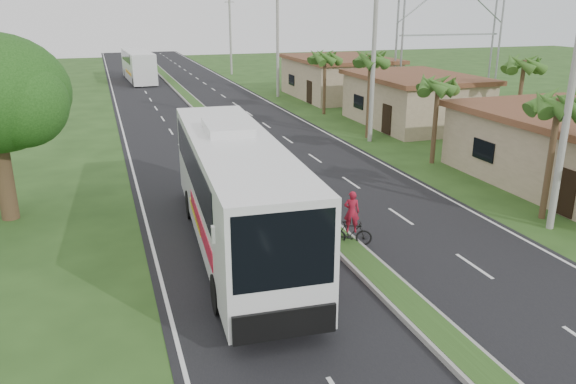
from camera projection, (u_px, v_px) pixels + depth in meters
name	position (u px, v px, depth m)	size (l,w,h in m)	color
ground	(381.00, 282.00, 17.98)	(180.00, 180.00, 0.00)	#264519
road_asphalt	(236.00, 144.00, 35.98)	(14.00, 160.00, 0.02)	black
median_strip	(236.00, 142.00, 35.95)	(1.20, 160.00, 0.18)	gray
lane_edge_left	(128.00, 152.00, 33.97)	(0.12, 160.00, 0.01)	silver
lane_edge_right	(332.00, 137.00, 38.00)	(0.12, 160.00, 0.01)	silver
shop_mid	(414.00, 99.00, 41.41)	(7.60, 10.60, 3.67)	#9D886A
shop_far	(338.00, 77.00, 53.99)	(8.60, 11.60, 3.82)	#9D886A
palm_verge_a	(559.00, 105.00, 21.90)	(2.40, 2.40, 5.45)	#473321
palm_verge_b	(438.00, 85.00, 30.24)	(2.40, 2.40, 5.05)	#473321
palm_verge_c	(371.00, 60.00, 36.12)	(2.40, 2.40, 5.85)	#473321
palm_verge_d	(325.00, 57.00, 44.55)	(2.40, 2.40, 5.25)	#473321
palm_behind_shop	(524.00, 64.00, 35.20)	(2.40, 2.40, 5.65)	#473321
utility_pole_a	(572.00, 84.00, 20.55)	(1.60, 0.28, 11.00)	gray
utility_pole_b	(374.00, 43.00, 34.77)	(3.20, 0.28, 12.00)	gray
utility_pole_c	(278.00, 37.00, 52.96)	(1.60, 0.28, 11.00)	gray
utility_pole_d	(230.00, 31.00, 71.04)	(1.60, 0.28, 10.50)	gray
billboard_lattice	(451.00, 25.00, 49.46)	(10.18, 1.18, 12.07)	gray
coach_bus_main	(235.00, 185.00, 19.75)	(3.62, 13.71, 4.39)	white
coach_bus_far	(138.00, 64.00, 65.48)	(3.13, 12.02, 3.47)	white
motorcyclist	(351.00, 226.00, 20.48)	(1.61, 0.99, 2.11)	black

